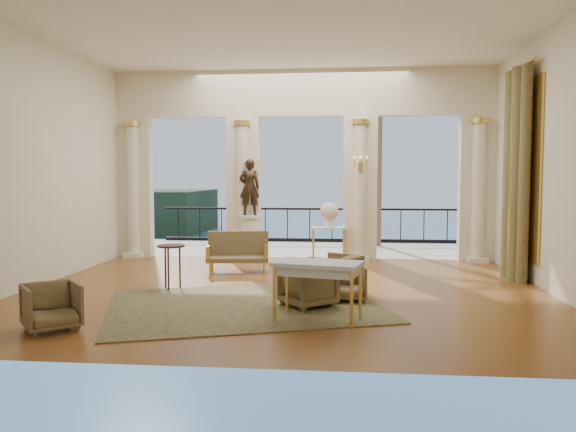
# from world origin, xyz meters

# --- Properties ---
(floor) EXTENTS (9.00, 9.00, 0.00)m
(floor) POSITION_xyz_m (0.00, 0.00, 0.00)
(floor) COLOR #503415
(floor) RESTS_ON ground
(room_walls) EXTENTS (9.00, 9.00, 9.00)m
(room_walls) POSITION_xyz_m (0.00, -1.12, 2.88)
(room_walls) COLOR beige
(room_walls) RESTS_ON ground
(arcade) EXTENTS (9.00, 0.56, 4.50)m
(arcade) POSITION_xyz_m (-0.00, 3.82, 2.58)
(arcade) COLOR beige
(arcade) RESTS_ON ground
(terrace) EXTENTS (10.00, 3.60, 0.10)m
(terrace) POSITION_xyz_m (0.00, 5.80, -0.05)
(terrace) COLOR #A39687
(terrace) RESTS_ON ground
(balustrade) EXTENTS (9.00, 0.06, 1.03)m
(balustrade) POSITION_xyz_m (0.00, 7.40, 0.41)
(balustrade) COLOR black
(balustrade) RESTS_ON terrace
(palm_tree) EXTENTS (2.00, 2.00, 4.50)m
(palm_tree) POSITION_xyz_m (2.00, 6.60, 4.09)
(palm_tree) COLOR #4C3823
(palm_tree) RESTS_ON terrace
(headland) EXTENTS (22.00, 18.00, 6.00)m
(headland) POSITION_xyz_m (-30.00, 70.00, -3.00)
(headland) COLOR black
(headland) RESTS_ON sea
(sea) EXTENTS (160.00, 160.00, 0.00)m
(sea) POSITION_xyz_m (0.00, 60.00, -6.00)
(sea) COLOR #2B5284
(sea) RESTS_ON ground
(curtain) EXTENTS (0.33, 1.40, 4.09)m
(curtain) POSITION_xyz_m (4.28, 1.50, 2.02)
(curtain) COLOR #4B4625
(curtain) RESTS_ON ground
(window_frame) EXTENTS (0.04, 1.60, 3.40)m
(window_frame) POSITION_xyz_m (4.47, 1.50, 2.10)
(window_frame) COLOR gold
(window_frame) RESTS_ON room_walls
(wall_sconce) EXTENTS (0.30, 0.11, 0.33)m
(wall_sconce) POSITION_xyz_m (1.40, 3.51, 2.23)
(wall_sconce) COLOR gold
(wall_sconce) RESTS_ON arcade
(rug) EXTENTS (4.83, 4.26, 0.02)m
(rug) POSITION_xyz_m (-0.49, -1.22, 0.01)
(rug) COLOR #32341B
(rug) RESTS_ON ground
(armchair_a) EXTENTS (0.89, 0.89, 0.67)m
(armchair_a) POSITION_xyz_m (-2.73, -2.80, 0.34)
(armchair_a) COLOR #3F361D
(armchair_a) RESTS_ON ground
(armchair_b) EXTENTS (0.65, 0.61, 0.64)m
(armchair_b) POSITION_xyz_m (1.06, -0.68, 0.32)
(armchair_b) COLOR #3F361D
(armchair_b) RESTS_ON ground
(armchair_c) EXTENTS (0.93, 0.94, 0.73)m
(armchair_c) POSITION_xyz_m (0.89, -0.14, 0.37)
(armchair_c) COLOR #3F361D
(armchair_c) RESTS_ON ground
(armchair_d) EXTENTS (0.94, 0.95, 0.71)m
(armchair_d) POSITION_xyz_m (0.48, -1.17, 0.36)
(armchair_d) COLOR #3F361D
(armchair_d) RESTS_ON ground
(settee) EXTENTS (1.32, 0.70, 0.84)m
(settee) POSITION_xyz_m (-1.16, 1.80, 0.41)
(settee) COLOR #3F361D
(settee) RESTS_ON ground
(game_table) EXTENTS (1.30, 0.91, 0.81)m
(game_table) POSITION_xyz_m (0.66, -1.96, 0.73)
(game_table) COLOR #A2BBC8
(game_table) RESTS_ON ground
(pedestal) EXTENTS (0.58, 0.58, 1.07)m
(pedestal) POSITION_xyz_m (-1.20, 3.50, 0.51)
(pedestal) COLOR silver
(pedestal) RESTS_ON ground
(statue) EXTENTS (0.52, 0.38, 1.32)m
(statue) POSITION_xyz_m (-1.20, 3.50, 1.73)
(statue) COLOR black
(statue) RESTS_ON pedestal
(console_table) EXTENTS (0.89, 0.49, 0.80)m
(console_table) POSITION_xyz_m (0.69, 3.55, 0.66)
(console_table) COLOR silver
(console_table) RESTS_ON ground
(urn) EXTENTS (0.43, 0.43, 0.57)m
(urn) POSITION_xyz_m (0.69, 3.55, 1.12)
(urn) COLOR white
(urn) RESTS_ON console_table
(side_table) EXTENTS (0.48, 0.48, 0.78)m
(side_table) POSITION_xyz_m (-2.00, -0.06, 0.67)
(side_table) COLOR black
(side_table) RESTS_ON ground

